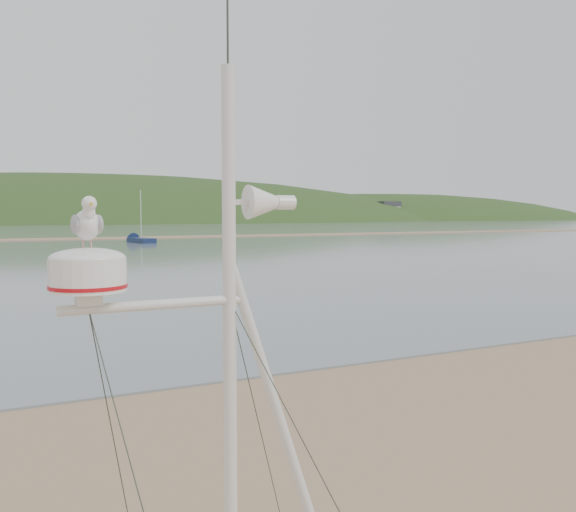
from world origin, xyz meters
name	(u,v)px	position (x,y,z in m)	size (l,w,h in m)	color
hill_ridge	(43,275)	(18.52, 235.00, -19.70)	(620.00, 180.00, 80.00)	#223B18
mast_rig	(225,452)	(0.70, -1.96, 1.24)	(2.27, 2.42, 5.12)	silver
sailboat_blue_far	(136,240)	(13.68, 59.12, 0.30)	(2.43, 6.13, 5.97)	#142246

